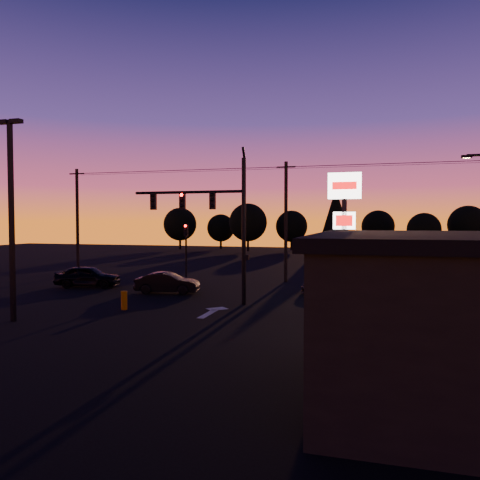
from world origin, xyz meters
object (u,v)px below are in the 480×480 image
Objects in this scene: secondary_signal at (186,244)px; pylon_sign at (344,214)px; car_left at (88,276)px; parking_lot_light at (11,206)px; traffic_signal_mast at (216,215)px; car_right at (338,284)px; car_mid at (167,283)px; bollard at (124,300)px; suv_parked at (433,330)px.

pylon_sign is at bearing -39.77° from secondary_signal.
pylon_sign is 19.18m from car_left.
parking_lot_light reaches higher than secondary_signal.
traffic_signal_mast reaches higher than car_right.
parking_lot_light is 2.27× the size of car_mid.
secondary_signal is at bearing 95.15° from bollard.
secondary_signal is 14.90m from parking_lot_light.
secondary_signal is at bearing -109.47° from car_right.
parking_lot_light is (-2.50, -14.49, 2.41)m from secondary_signal.
pylon_sign reaches higher than secondary_signal.
car_left is (-6.67, 6.72, 0.27)m from bollard.
car_left is at bearing 161.03° from pylon_sign.
traffic_signal_mast is at bearing -58.70° from car_right.
car_left is (-10.61, 3.59, -4.19)m from traffic_signal_mast.
bollard is 5.68m from car_mid.
car_mid is (0.77, -4.95, -2.20)m from secondary_signal.
traffic_signal_mast reaches higher than car_left.
parking_lot_light is at bearing -176.02° from car_left.
car_mid is (3.27, 9.54, -4.61)m from parking_lot_light.
car_right is at bearing -98.33° from car_left.
pylon_sign reaches higher than car_left.
pylon_sign is at bearing 93.67° from suv_parked.
car_left is at bearing 120.45° from suv_parked.
traffic_signal_mast is at bearing -56.81° from secondary_signal.
bollard is 14.90m from suv_parked.
parking_lot_light reaches higher than traffic_signal_mast.
suv_parked reaches higher than bollard.
car_mid is at bearing -112.07° from car_left.
secondary_signal is 21.22m from suv_parked.
car_right is 0.86× the size of suv_parked.
suv_parked is (10.44, -7.01, -4.19)m from traffic_signal_mast.
suv_parked is (17.84, -0.02, -4.53)m from parking_lot_light.
traffic_signal_mast is 9.19m from secondary_signal.
parking_lot_light is at bearing -162.77° from pylon_sign.
pylon_sign is (12.00, -9.99, 2.05)m from secondary_signal.
suv_parked is at bearing -33.90° from traffic_signal_mast.
parking_lot_light is at bearing -55.69° from car_right.
bollard is 0.18× the size of suv_parked.
car_left is at bearing 134.76° from bollard.
traffic_signal_mast is 1.87× the size of car_right.
car_left is 23.57m from suv_parked.
bollard is 9.47m from car_left.
bollard is (3.46, 3.86, -4.79)m from parking_lot_light.
car_right is (11.23, -2.55, -2.20)m from secondary_signal.
secondary_signal is (-4.90, 7.49, -2.07)m from traffic_signal_mast.
secondary_signal is 0.81× the size of suv_parked.
traffic_signal_mast is at bearing -121.59° from car_left.
suv_parked is at bearing -0.07° from parking_lot_light.
pylon_sign is 1.69× the size of car_mid.
bollard is at bearing -84.85° from secondary_signal.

